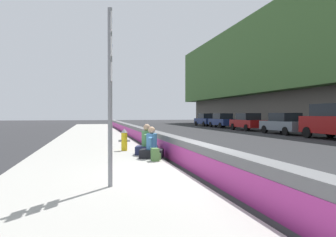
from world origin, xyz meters
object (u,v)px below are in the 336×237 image
backpack (155,155)px  parked_car_midline (248,122)px  seated_person_foreground (152,148)px  seated_person_middle (147,145)px  route_sign_post (110,83)px  parked_car_far (222,120)px  parked_car_fourth (284,123)px  parked_car_farther (206,120)px  fire_hydrant (124,139)px

backpack → parked_car_midline: (18.67, -13.05, 0.53)m
seated_person_foreground → seated_person_middle: 0.93m
route_sign_post → backpack: (3.19, -1.56, -1.90)m
seated_person_foreground → parked_car_far: bearing=-28.4°
route_sign_post → parked_car_midline: (21.86, -14.61, -1.37)m
parked_car_far → parked_car_midline: bearing=179.4°
route_sign_post → seated_person_foreground: size_ratio=3.43×
parked_car_fourth → parked_car_farther: same height
parked_car_fourth → parked_car_midline: same height
seated_person_foreground → parked_car_farther: 32.44m
seated_person_middle → backpack: size_ratio=2.76×
fire_hydrant → parked_car_far: bearing=-32.1°
seated_person_middle → parked_car_midline: size_ratio=0.25×
backpack → parked_car_fourth: 18.13m
route_sign_post → fire_hydrant: bearing=-8.2°
fire_hydrant → seated_person_foreground: 2.41m
seated_person_foreground → route_sign_post: bearing=158.0°
parked_car_fourth → parked_car_midline: (6.09, 0.01, 0.00)m
route_sign_post → seated_person_middle: (4.86, -1.58, -1.75)m
parked_car_far → parked_car_fourth: bearing=179.7°
seated_person_foreground → seated_person_middle: (0.93, 0.00, 0.02)m
parked_car_farther → parked_car_midline: bearing=179.7°
parked_car_farther → fire_hydrant: bearing=153.3°
route_sign_post → parked_car_fourth: bearing=-42.8°
parked_car_fourth → parked_car_farther: 17.84m
route_sign_post → parked_car_far: route_sign_post is taller
parked_car_midline → parked_car_fourth: bearing=-179.9°
route_sign_post → backpack: route_sign_post is taller
seated_person_middle → route_sign_post: bearing=161.9°
seated_person_middle → parked_car_farther: parked_car_farther is taller
parked_car_midline → parked_car_farther: 11.75m
route_sign_post → seated_person_foreground: bearing=-22.0°
seated_person_foreground → seated_person_middle: seated_person_middle is taller
parked_car_midline → parked_car_far: size_ratio=0.99×
route_sign_post → parked_car_farther: route_sign_post is taller
seated_person_middle → parked_car_far: bearing=-29.3°
backpack → parked_car_fourth: (12.58, -13.05, 0.53)m
route_sign_post → seated_person_middle: 5.40m
seated_person_middle → parked_car_fourth: bearing=-50.1°
backpack → parked_car_farther: (30.42, -13.11, 0.53)m
fire_hydrant → parked_car_midline: size_ratio=0.20×
route_sign_post → seated_person_middle: route_sign_post is taller
seated_person_middle → parked_car_fourth: 17.00m
seated_person_middle → parked_car_farther: size_ratio=0.24×
route_sign_post → fire_hydrant: (6.23, -0.90, -1.65)m
parked_car_fourth → parked_car_farther: size_ratio=1.00×
backpack → parked_car_far: parked_car_far is taller
fire_hydrant → seated_person_foreground: seated_person_foreground is taller
fire_hydrant → route_sign_post: bearing=171.8°
seated_person_middle → backpack: bearing=179.4°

